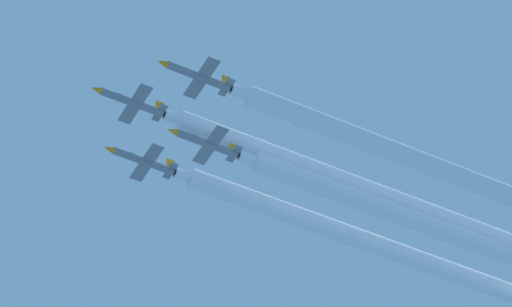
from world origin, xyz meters
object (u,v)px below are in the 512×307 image
object	(u,v)px
jet_right_wingman	(142,160)
jet_slot	(205,143)
jet_left_wingman	(197,76)
jet_lead	(130,102)

from	to	relation	value
jet_right_wingman	jet_slot	distance (m)	10.73
jet_left_wingman	jet_right_wingman	distance (m)	18.34
jet_left_wingman	jet_right_wingman	bearing A→B (deg)	-0.57
jet_lead	jet_slot	distance (m)	12.12
jet_right_wingman	jet_slot	xyz separation A→B (m)	(-8.80, -5.94, -1.49)
jet_right_wingman	jet_slot	bearing A→B (deg)	-146.00
jet_left_wingman	jet_slot	bearing A→B (deg)	-32.71
jet_lead	jet_left_wingman	size ratio (longest dim) A/B	1.00
jet_lead	jet_left_wingman	bearing A→B (deg)	-150.93
jet_lead	jet_right_wingman	world-z (taller)	jet_lead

